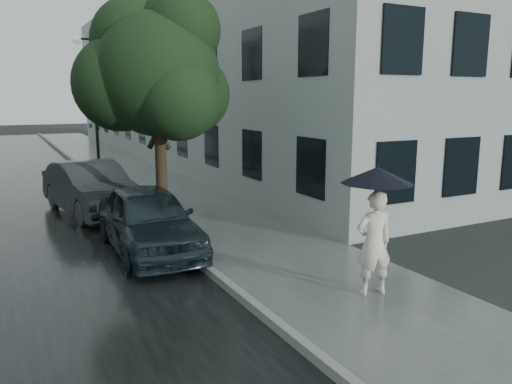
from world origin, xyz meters
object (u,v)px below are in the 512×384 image
street_tree (156,73)px  car_near (148,219)px  lamp_post (91,101)px  pedestrian (374,243)px  car_far (91,188)px

street_tree → car_near: (-0.75, -1.54, -3.20)m
lamp_post → pedestrian: bearing=-83.3°
street_tree → pedestrian: bearing=-70.6°
lamp_post → car_near: size_ratio=1.33×
pedestrian → street_tree: (-2.00, 5.68, 3.01)m
pedestrian → street_tree: 6.74m
car_near → lamp_post: bearing=87.8°
lamp_post → car_near: bearing=-95.5°
pedestrian → lamp_post: size_ratio=0.32×
pedestrian → lamp_post: 14.45m
car_near → pedestrian: bearing=-55.1°
street_tree → lamp_post: size_ratio=1.03×
pedestrian → car_far: size_ratio=0.39×
street_tree → lamp_post: (-0.14, 8.42, -0.73)m
pedestrian → car_far: bearing=-58.1°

